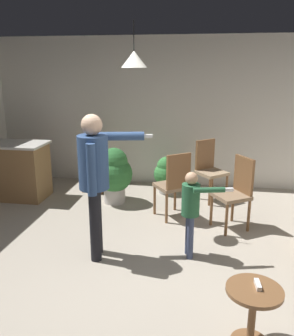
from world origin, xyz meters
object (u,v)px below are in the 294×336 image
at_px(dining_chair_near_wall, 93,162).
at_px(potted_plant_by_wall, 114,173).
at_px(dining_chair_centre_back, 209,168).
at_px(dining_chair_spare, 236,190).
at_px(potted_plant_corner, 166,173).
at_px(kitchen_counter, 10,170).
at_px(person_child, 191,205).
at_px(side_table_by_couch, 253,310).
at_px(person_adult, 95,172).
at_px(dining_chair_by_counter, 174,183).
at_px(spare_remote_on_table, 258,285).

xyz_separation_m(dining_chair_near_wall, potted_plant_by_wall, (0.49, -0.47, -0.04)).
xyz_separation_m(dining_chair_centre_back, dining_chair_spare, (0.35, -1.08, 0.00)).
relative_size(dining_chair_near_wall, potted_plant_corner, 1.52).
bearing_deg(kitchen_counter, potted_plant_corner, 13.44).
distance_m(dining_chair_near_wall, potted_plant_by_wall, 0.68).
height_order(person_child, dining_chair_near_wall, person_child).
height_order(side_table_by_couch, potted_plant_by_wall, potted_plant_by_wall).
xyz_separation_m(side_table_by_couch, person_child, (-0.54, 1.34, 0.32)).
xyz_separation_m(dining_chair_near_wall, potted_plant_corner, (1.28, 0.11, -0.18)).
xyz_separation_m(kitchen_counter, dining_chair_near_wall, (1.30, 0.50, 0.07)).
xyz_separation_m(dining_chair_near_wall, dining_chair_centre_back, (2.01, -0.06, 0.00)).
xyz_separation_m(person_adult, dining_chair_centre_back, (1.28, 2.14, -0.50)).
relative_size(kitchen_counter, person_adult, 0.75).
bearing_deg(dining_chair_by_counter, kitchen_counter, 134.80).
height_order(kitchen_counter, dining_chair_by_counter, dining_chair_by_counter).
distance_m(person_adult, dining_chair_spare, 2.01).
distance_m(kitchen_counter, person_adult, 2.70).
bearing_deg(dining_chair_by_counter, dining_chair_near_wall, 111.63).
height_order(potted_plant_by_wall, spare_remote_on_table, potted_plant_by_wall).
relative_size(dining_chair_centre_back, potted_plant_by_wall, 1.09).
relative_size(dining_chair_by_counter, potted_plant_by_wall, 1.09).
relative_size(kitchen_counter, dining_chair_near_wall, 1.26).
relative_size(dining_chair_by_counter, dining_chair_spare, 1.00).
bearing_deg(dining_chair_centre_back, dining_chair_spare, 68.35).
bearing_deg(dining_chair_centre_back, person_child, 44.03).
height_order(side_table_by_couch, spare_remote_on_table, spare_remote_on_table).
bearing_deg(dining_chair_by_counter, side_table_by_couch, -107.08).
xyz_separation_m(dining_chair_spare, potted_plant_corner, (-1.09, 1.25, -0.18)).
bearing_deg(potted_plant_corner, potted_plant_by_wall, -143.69).
height_order(person_adult, person_child, person_adult).
distance_m(kitchen_counter, side_table_by_couch, 4.63).
bearing_deg(potted_plant_by_wall, dining_chair_spare, -19.66).
height_order(dining_chair_by_counter, dining_chair_near_wall, same).
bearing_deg(potted_plant_by_wall, kitchen_counter, -178.74).
bearing_deg(person_adult, dining_chair_centre_back, 137.79).
bearing_deg(spare_remote_on_table, kitchen_counter, 142.44).
relative_size(side_table_by_couch, dining_chair_by_counter, 0.52).
height_order(dining_chair_by_counter, dining_chair_centre_back, same).
height_order(side_table_by_couch, dining_chair_centre_back, dining_chair_centre_back).
bearing_deg(dining_chair_centre_back, dining_chair_near_wall, -41.36).
bearing_deg(potted_plant_by_wall, dining_chair_near_wall, 136.75).
bearing_deg(side_table_by_couch, dining_chair_by_counter, 109.07).
height_order(side_table_by_couch, person_child, person_child).
xyz_separation_m(kitchen_counter, potted_plant_by_wall, (1.79, 0.04, 0.03)).
xyz_separation_m(kitchen_counter, person_child, (3.10, -1.52, 0.17)).
bearing_deg(person_child, person_adult, -93.91).
bearing_deg(side_table_by_couch, person_adult, 144.16).
bearing_deg(kitchen_counter, dining_chair_near_wall, 21.22).
bearing_deg(spare_remote_on_table, dining_chair_by_counter, 109.87).
xyz_separation_m(kitchen_counter, side_table_by_couch, (3.64, -2.85, -0.15)).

